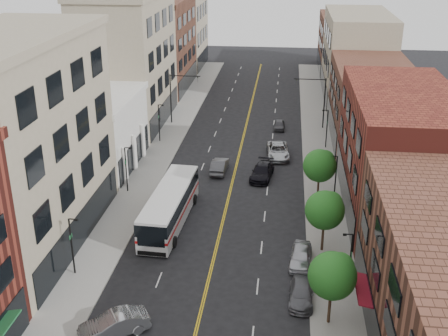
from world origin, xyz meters
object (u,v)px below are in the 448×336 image
at_px(car_parked_mid, 301,293).
at_px(car_parked_far, 301,256).
at_px(car_angle_b, 114,324).
at_px(car_lane_a, 262,172).
at_px(car_lane_behind, 219,166).
at_px(city_bus, 170,205).
at_px(car_lane_b, 278,151).
at_px(car_lane_c, 279,125).

xyz_separation_m(car_parked_mid, car_parked_far, (0.00, 5.16, 0.11)).
relative_size(car_angle_b, car_lane_a, 0.91).
relative_size(car_lane_behind, car_lane_a, 0.88).
xyz_separation_m(city_bus, car_angle_b, (-0.61, -16.49, -1.16)).
xyz_separation_m(car_lane_a, car_lane_b, (1.63, 6.82, 0.03)).
relative_size(car_lane_a, car_lane_b, 0.92).
relative_size(car_angle_b, car_lane_behind, 1.03).
relative_size(city_bus, car_parked_far, 2.98).
distance_m(car_lane_a, car_lane_b, 7.01).
bearing_deg(city_bus, car_lane_c, 74.20).
relative_size(car_angle_b, car_lane_c, 1.32).
xyz_separation_m(city_bus, car_lane_a, (8.25, 11.79, -1.18)).
height_order(city_bus, car_lane_b, city_bus).
distance_m(city_bus, car_parked_far, 13.79).
height_order(city_bus, car_lane_a, city_bus).
xyz_separation_m(city_bus, car_lane_b, (9.88, 18.60, -1.15)).
bearing_deg(car_lane_behind, car_lane_b, -138.18).
distance_m(car_parked_far, car_lane_a, 18.20).
height_order(car_angle_b, car_lane_b, car_lane_b).
relative_size(car_angle_b, car_parked_mid, 1.09).
bearing_deg(car_lane_c, car_lane_a, -94.30).
bearing_deg(car_lane_b, car_parked_far, -89.23).
bearing_deg(car_lane_behind, car_lane_a, 168.31).
bearing_deg(car_parked_mid, car_angle_b, -155.15).
relative_size(car_lane_b, car_lane_c, 1.58).
distance_m(car_lane_b, car_lane_c, 10.86).
height_order(car_parked_far, car_lane_a, car_lane_a).
relative_size(car_angle_b, car_parked_far, 1.10).
bearing_deg(car_angle_b, car_lane_b, 131.51).
height_order(car_angle_b, car_parked_mid, car_angle_b).
height_order(car_lane_a, car_lane_b, car_lane_b).
bearing_deg(car_lane_behind, car_parked_far, 117.85).
xyz_separation_m(car_angle_b, car_lane_behind, (3.80, 29.50, -0.03)).
distance_m(car_angle_b, car_lane_behind, 29.74).
bearing_deg(car_lane_c, car_parked_mid, -85.60).
distance_m(car_lane_behind, car_lane_a, 5.20).
bearing_deg(car_angle_b, car_lane_behind, 140.82).
height_order(city_bus, car_lane_behind, city_bus).
height_order(city_bus, car_lane_c, city_bus).
bearing_deg(car_parked_mid, car_lane_a, 102.57).
xyz_separation_m(car_angle_b, car_parked_mid, (13.00, 5.40, -0.16)).
distance_m(city_bus, car_lane_behind, 13.45).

